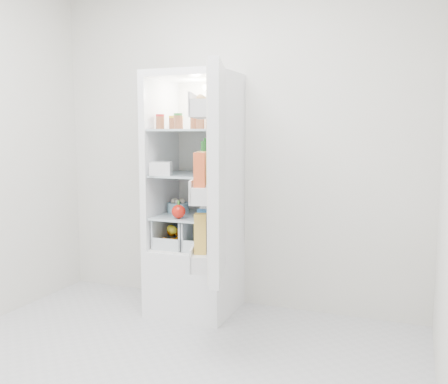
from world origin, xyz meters
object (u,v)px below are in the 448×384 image
at_px(fridge_door, 213,177).
at_px(mushroom_bowl, 178,208).
at_px(refrigerator, 197,224).
at_px(red_cabbage, 214,203).

bearing_deg(fridge_door, mushroom_bowl, 24.11).
height_order(refrigerator, red_cabbage, refrigerator).
xyz_separation_m(red_cabbage, mushroom_bowl, (-0.31, 0.02, -0.06)).
height_order(refrigerator, fridge_door, refrigerator).
relative_size(red_cabbage, mushroom_bowl, 1.15).
bearing_deg(refrigerator, red_cabbage, -10.14).
relative_size(refrigerator, mushroom_bowl, 10.98).
bearing_deg(mushroom_bowl, fridge_door, -48.36).
xyz_separation_m(refrigerator, mushroom_bowl, (-0.16, -0.01, 0.12)).
bearing_deg(fridge_door, red_cabbage, 4.09).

